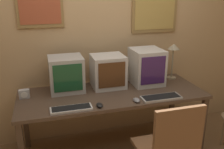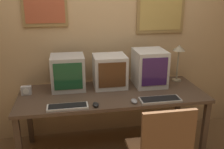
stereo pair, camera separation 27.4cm
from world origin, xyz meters
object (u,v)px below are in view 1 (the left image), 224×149
Objects in this scene: monitor_left at (66,74)px; mouse_near_keyboard at (99,105)px; keyboard_main at (71,109)px; keyboard_side at (161,97)px; monitor_center at (108,71)px; mouse_far_corner at (137,100)px; monitor_right at (146,67)px; desk_lamp at (173,52)px; desk_clock at (24,94)px.

monitor_left is 3.92× the size of mouse_near_keyboard.
keyboard_side is at bearing -0.05° from keyboard_main.
monitor_center is 3.64× the size of mouse_far_corner.
monitor_right is 1.00× the size of keyboard_side.
monitor_left is 1.04× the size of monitor_center.
monitor_left is at bearing 178.82° from monitor_center.
monitor_left is at bearing -178.46° from desk_lamp.
monitor_left reaches higher than monitor_center.
keyboard_main is at bearing 179.95° from keyboard_side.
mouse_far_corner is at bearing -38.04° from monitor_left.
monitor_left is at bearing 177.59° from monitor_right.
monitor_center is 0.89m from desk_lamp.
desk_lamp is (1.38, 0.55, 0.35)m from keyboard_main.
keyboard_main is at bearing 180.00° from mouse_far_corner.
monitor_center reaches higher than keyboard_main.
keyboard_side is at bearing -0.18° from mouse_far_corner.
keyboard_side is 0.78m from desk_lamp.
desk_lamp reaches higher than mouse_near_keyboard.
desk_lamp is (0.87, 0.05, 0.17)m from monitor_center.
desk_clock reaches higher than keyboard_side.
monitor_center is 0.88× the size of monitor_right.
monitor_center is 0.73m from keyboard_main.
monitor_right is at bearing 34.38° from mouse_near_keyboard.
desk_clock is (-1.40, 0.42, 0.03)m from keyboard_side.
desk_lamp reaches higher than mouse_far_corner.
desk_clock is (-0.72, 0.43, 0.03)m from mouse_near_keyboard.
keyboard_main is 0.28m from mouse_near_keyboard.
monitor_left reaches higher than mouse_near_keyboard.
monitor_left is 0.99× the size of keyboard_main.
keyboard_side is 0.68m from mouse_near_keyboard.
desk_clock is (-0.44, 0.42, 0.03)m from keyboard_main.
keyboard_main is 1.52m from desk_lamp.
mouse_near_keyboard reaches higher than keyboard_side.
keyboard_main is at bearing -158.26° from desk_lamp.
mouse_near_keyboard is (-0.68, -0.01, 0.01)m from keyboard_side.
desk_lamp reaches higher than monitor_left.
mouse_near_keyboard reaches higher than mouse_far_corner.
monitor_left is 3.80× the size of mouse_far_corner.
mouse_near_keyboard is at bearing -113.90° from monitor_center.
keyboard_side is 3.97× the size of desk_clock.
monitor_right is at bearing 86.56° from keyboard_side.
monitor_right is at bearing 25.67° from keyboard_main.
desk_clock is at bearing 149.43° from mouse_near_keyboard.
desk_lamp is (1.36, 0.04, 0.16)m from monitor_left.
monitor_left is 0.61m from mouse_near_keyboard.
monitor_left is 0.87× the size of desk_lamp.
monitor_center reaches higher than mouse_far_corner.
monitor_left is 3.65× the size of desk_clock.
desk_clock is at bearing -175.82° from desk_lamp.
monitor_center is (0.49, -0.01, -0.01)m from monitor_left.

